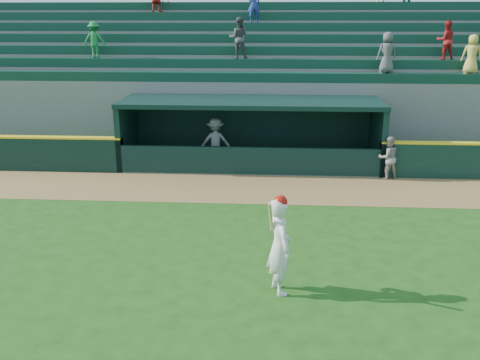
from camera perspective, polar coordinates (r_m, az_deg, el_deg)
The scene contains 7 objects.
ground at distance 12.71m, azimuth -0.47°, elevation -7.73°, with size 120.00×120.00×0.00m, color #1D4B12.
warning_track at distance 17.28m, azimuth 0.71°, elevation -0.91°, with size 40.00×3.00×0.01m, color olive.
dugout_player_front at distance 18.82m, azimuth 15.50°, elevation 2.33°, with size 0.73×0.57×1.50m, color gray.
dugout_player_inside at distance 20.01m, azimuth -2.63°, elevation 4.15°, with size 1.12×0.65×1.74m, color #A0A09B.
dugout at distance 19.94m, azimuth 1.20°, elevation 5.55°, with size 9.40×2.80×2.46m.
stands at distance 24.27m, azimuth 1.78°, elevation 10.10°, with size 34.50×6.25×7.56m.
batter_at_plate at distance 10.64m, azimuth 4.23°, elevation -6.89°, with size 0.70×0.91×2.06m.
Camera 1 is at (0.85, -11.51, 5.32)m, focal length 40.00 mm.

